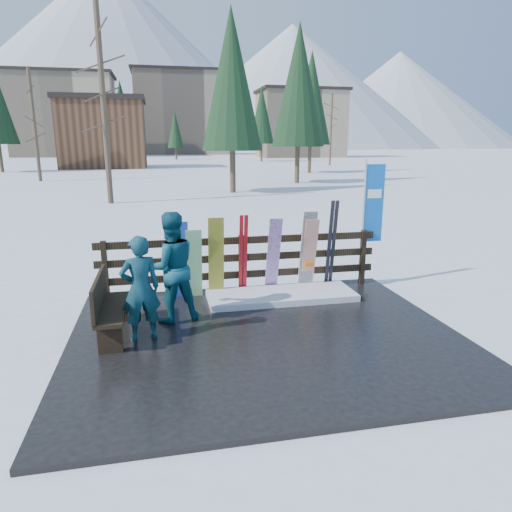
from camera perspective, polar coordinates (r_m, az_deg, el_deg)
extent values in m
plane|color=white|center=(7.28, 1.29, -10.33)|extent=(700.00, 700.00, 0.00)
cube|color=black|center=(7.26, 1.29, -10.04)|extent=(6.00, 5.00, 0.08)
cube|color=black|center=(9.03, -18.32, -1.79)|extent=(0.10, 0.10, 1.15)
cube|color=black|center=(8.97, -10.05, -1.39)|extent=(0.10, 0.10, 1.15)
cube|color=black|center=(9.10, -1.85, -0.96)|extent=(0.10, 0.10, 1.15)
cube|color=black|center=(9.40, 5.97, -0.54)|extent=(0.10, 0.10, 1.15)
cube|color=black|center=(9.87, 13.18, -0.14)|extent=(0.10, 0.10, 1.15)
cube|color=black|center=(9.16, -1.84, -2.32)|extent=(5.60, 0.05, 0.14)
cube|color=black|center=(9.07, -1.86, -0.20)|extent=(5.60, 0.05, 0.14)
cube|color=black|center=(8.99, -1.87, 1.97)|extent=(5.60, 0.05, 0.14)
cube|color=white|center=(8.83, 3.19, -4.94)|extent=(2.82, 1.00, 0.12)
cube|color=black|center=(7.35, -17.48, -6.31)|extent=(0.40, 1.50, 0.06)
cube|color=black|center=(6.87, -17.79, -9.77)|extent=(0.34, 0.06, 0.45)
cube|color=black|center=(7.98, -16.98, -6.36)|extent=(0.34, 0.06, 0.45)
cube|color=black|center=(7.28, -19.05, -4.36)|extent=(0.05, 1.50, 0.50)
cube|color=blue|center=(8.71, -9.41, -0.55)|extent=(0.30, 0.29, 1.52)
cube|color=white|center=(8.75, -7.75, -0.98)|extent=(0.30, 0.27, 1.36)
cube|color=#FFF832|center=(8.76, -5.01, -0.18)|extent=(0.30, 0.22, 1.57)
cube|color=white|center=(8.96, 2.17, 0.08)|extent=(0.25, 0.45, 1.54)
cube|color=black|center=(9.14, 6.43, 0.59)|extent=(0.29, 0.32, 1.63)
cube|color=silver|center=(9.17, 6.68, 0.14)|extent=(0.27, 0.35, 1.48)
cube|color=#B3161A|center=(8.89, -1.90, 0.16)|extent=(0.08, 0.26, 1.59)
cube|color=#B3161A|center=(8.91, -1.33, 0.19)|extent=(0.08, 0.26, 1.59)
cube|color=black|center=(9.35, 9.14, 1.40)|extent=(0.08, 0.26, 1.82)
cube|color=black|center=(9.38, 9.65, 1.42)|extent=(0.08, 0.26, 1.82)
cylinder|color=silver|center=(9.77, 13.22, 4.06)|extent=(0.04, 0.04, 2.60)
cube|color=blue|center=(9.80, 14.52, 6.38)|extent=(0.42, 0.02, 1.60)
imported|color=#145959|center=(7.00, -14.25, -4.00)|extent=(0.66, 0.51, 1.62)
imported|color=#124D5F|center=(7.62, -10.59, -1.41)|extent=(1.04, 0.89, 1.85)
cube|color=tan|center=(118.40, -22.76, 15.76)|extent=(22.00, 14.00, 18.00)
cube|color=black|center=(119.23, -23.20, 20.20)|extent=(23.10, 14.70, 0.60)
cube|color=gray|center=(136.90, -9.15, 17.06)|extent=(26.00, 16.00, 22.00)
cube|color=black|center=(138.03, -9.35, 21.75)|extent=(27.30, 16.80, 0.60)
cube|color=tan|center=(106.32, 5.55, 15.98)|extent=(18.00, 12.00, 14.00)
cube|color=black|center=(106.85, 5.65, 19.89)|extent=(18.90, 12.60, 0.60)
cube|color=brown|center=(61.81, -18.51, 14.13)|extent=(10.00, 8.00, 8.00)
cube|color=black|center=(62.03, -18.82, 18.09)|extent=(10.50, 8.40, 0.60)
cylinder|color=#382B1E|center=(24.66, -18.54, 17.72)|extent=(0.28, 0.28, 9.86)
cone|color=black|center=(28.90, -3.02, 18.14)|extent=(3.70, 3.70, 10.28)
cone|color=black|center=(36.12, 5.31, 17.86)|extent=(3.98, 3.98, 11.06)
cylinder|color=#382B1E|center=(41.58, -25.95, 14.40)|extent=(0.28, 0.28, 8.68)
cone|color=black|center=(49.06, 6.85, 17.00)|extent=(4.13, 4.13, 11.48)
cylinder|color=#382B1E|center=(65.84, 9.36, 15.29)|extent=(0.28, 0.28, 9.63)
cone|color=black|center=(66.65, -16.36, 15.36)|extent=(3.84, 3.84, 10.67)
cone|color=black|center=(80.45, 0.70, 15.98)|extent=(4.28, 4.28, 11.89)
cone|color=black|center=(91.54, -10.03, 14.51)|extent=(3.12, 3.12, 8.66)
cone|color=white|center=(352.27, -17.80, 22.57)|extent=(260.00, 260.00, 120.00)
cone|color=white|center=(331.50, 4.46, 20.25)|extent=(200.00, 200.00, 80.00)
cone|color=white|center=(383.64, 17.25, 18.07)|extent=(180.00, 180.00, 70.00)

